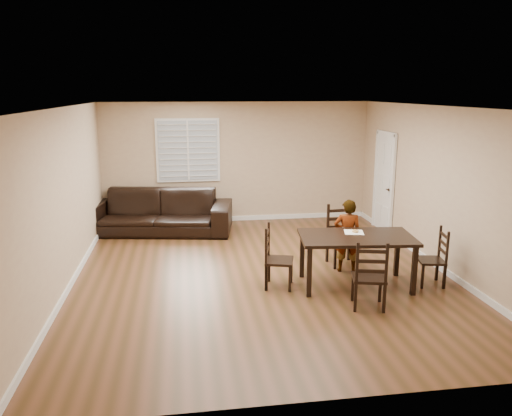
{
  "coord_description": "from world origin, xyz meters",
  "views": [
    {
      "loc": [
        -1.23,
        -7.65,
        2.95
      ],
      "look_at": [
        -0.02,
        0.48,
        1.0
      ],
      "focal_mm": 35.0,
      "sensor_mm": 36.0,
      "label": 1
    }
  ],
  "objects_px": {
    "dining_table": "(357,241)",
    "chair_far": "(370,279)",
    "chair_left": "(272,259)",
    "sofa": "(159,212)",
    "chair_right": "(438,259)",
    "child": "(347,236)",
    "donut": "(355,231)",
    "chair_near": "(340,236)"
  },
  "relations": [
    {
      "from": "dining_table",
      "to": "chair_far",
      "type": "distance_m",
      "value": 0.93
    },
    {
      "from": "chair_left",
      "to": "sofa",
      "type": "bearing_deg",
      "value": 44.72
    },
    {
      "from": "chair_far",
      "to": "sofa",
      "type": "xyz_separation_m",
      "value": [
        -3.0,
        4.37,
        -0.0
      ]
    },
    {
      "from": "chair_left",
      "to": "sofa",
      "type": "distance_m",
      "value": 3.79
    },
    {
      "from": "chair_left",
      "to": "chair_right",
      "type": "distance_m",
      "value": 2.57
    },
    {
      "from": "dining_table",
      "to": "child",
      "type": "relative_size",
      "value": 1.46
    },
    {
      "from": "chair_far",
      "to": "chair_left",
      "type": "bearing_deg",
      "value": -28.58
    },
    {
      "from": "chair_right",
      "to": "sofa",
      "type": "bearing_deg",
      "value": -119.2
    },
    {
      "from": "chair_far",
      "to": "sofa",
      "type": "bearing_deg",
      "value": -42.17
    },
    {
      "from": "chair_left",
      "to": "donut",
      "type": "xyz_separation_m",
      "value": [
        1.32,
        0.03,
        0.38
      ]
    },
    {
      "from": "chair_right",
      "to": "donut",
      "type": "height_order",
      "value": "chair_right"
    },
    {
      "from": "chair_right",
      "to": "donut",
      "type": "relative_size",
      "value": 8.76
    },
    {
      "from": "dining_table",
      "to": "child",
      "type": "bearing_deg",
      "value": 90.0
    },
    {
      "from": "chair_left",
      "to": "child",
      "type": "height_order",
      "value": "child"
    },
    {
      "from": "chair_right",
      "to": "donut",
      "type": "bearing_deg",
      "value": -94.81
    },
    {
      "from": "chair_far",
      "to": "donut",
      "type": "bearing_deg",
      "value": -84.74
    },
    {
      "from": "child",
      "to": "chair_far",
      "type": "bearing_deg",
      "value": 98.79
    },
    {
      "from": "chair_left",
      "to": "chair_near",
      "type": "bearing_deg",
      "value": -40.34
    },
    {
      "from": "dining_table",
      "to": "sofa",
      "type": "bearing_deg",
      "value": 138.0
    },
    {
      "from": "chair_far",
      "to": "child",
      "type": "bearing_deg",
      "value": -83.4
    },
    {
      "from": "dining_table",
      "to": "chair_left",
      "type": "relative_size",
      "value": 1.85
    },
    {
      "from": "chair_near",
      "to": "sofa",
      "type": "height_order",
      "value": "chair_near"
    },
    {
      "from": "dining_table",
      "to": "chair_far",
      "type": "bearing_deg",
      "value": -90.96
    },
    {
      "from": "chair_near",
      "to": "chair_right",
      "type": "relative_size",
      "value": 1.15
    },
    {
      "from": "chair_near",
      "to": "child",
      "type": "relative_size",
      "value": 0.85
    },
    {
      "from": "dining_table",
      "to": "sofa",
      "type": "distance_m",
      "value": 4.67
    },
    {
      "from": "chair_near",
      "to": "chair_right",
      "type": "bearing_deg",
      "value": -50.11
    },
    {
      "from": "chair_right",
      "to": "donut",
      "type": "distance_m",
      "value": 1.34
    },
    {
      "from": "donut",
      "to": "sofa",
      "type": "relative_size",
      "value": 0.03
    },
    {
      "from": "chair_far",
      "to": "child",
      "type": "relative_size",
      "value": 0.8
    },
    {
      "from": "chair_far",
      "to": "chair_right",
      "type": "distance_m",
      "value": 1.57
    },
    {
      "from": "chair_right",
      "to": "sofa",
      "type": "relative_size",
      "value": 0.3
    },
    {
      "from": "donut",
      "to": "child",
      "type": "bearing_deg",
      "value": 86.7
    },
    {
      "from": "chair_near",
      "to": "donut",
      "type": "relative_size",
      "value": 10.07
    },
    {
      "from": "sofa",
      "to": "chair_far",
      "type": "bearing_deg",
      "value": -45.88
    },
    {
      "from": "chair_left",
      "to": "donut",
      "type": "bearing_deg",
      "value": -72.88
    },
    {
      "from": "chair_far",
      "to": "sofa",
      "type": "distance_m",
      "value": 5.3
    },
    {
      "from": "chair_near",
      "to": "donut",
      "type": "xyz_separation_m",
      "value": [
        -0.05,
        -0.89,
        0.35
      ]
    },
    {
      "from": "chair_near",
      "to": "chair_far",
      "type": "xyz_separation_m",
      "value": [
        -0.21,
        -1.97,
        -0.02
      ]
    },
    {
      "from": "chair_near",
      "to": "chair_left",
      "type": "xyz_separation_m",
      "value": [
        -1.37,
        -0.92,
        -0.03
      ]
    },
    {
      "from": "chair_left",
      "to": "child",
      "type": "xyz_separation_m",
      "value": [
        1.34,
        0.46,
        0.17
      ]
    },
    {
      "from": "donut",
      "to": "chair_right",
      "type": "bearing_deg",
      "value": -15.18
    }
  ]
}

